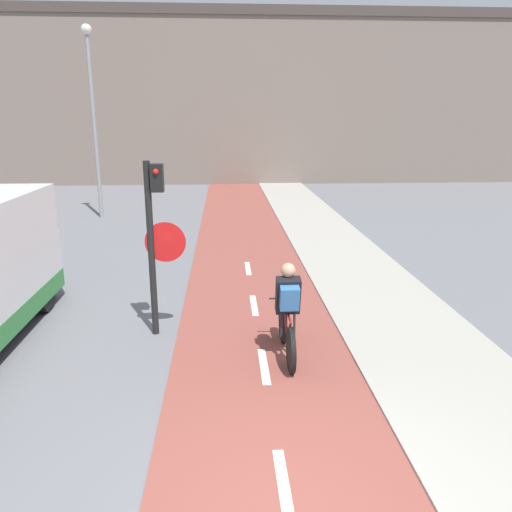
# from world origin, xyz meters

# --- Properties ---
(building_row_background) EXTENTS (60.00, 5.20, 9.22)m
(building_row_background) POSITION_xyz_m (0.00, 26.85, 4.62)
(building_row_background) COLOR slate
(building_row_background) RESTS_ON ground_plane
(traffic_light_pole) EXTENTS (0.67, 0.25, 2.93)m
(traffic_light_pole) POSITION_xyz_m (-1.67, 4.33, 1.82)
(traffic_light_pole) COLOR black
(traffic_light_pole) RESTS_ON ground_plane
(street_lamp_far) EXTENTS (0.36, 0.36, 6.66)m
(street_lamp_far) POSITION_xyz_m (-5.13, 14.97, 4.08)
(street_lamp_far) COLOR gray
(street_lamp_far) RESTS_ON ground_plane
(cyclist_near) EXTENTS (0.46, 1.69, 1.51)m
(cyclist_near) POSITION_xyz_m (0.38, 3.32, 0.72)
(cyclist_near) COLOR black
(cyclist_near) RESTS_ON ground_plane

